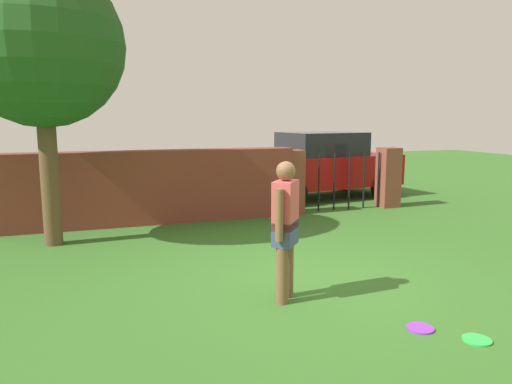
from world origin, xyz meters
TOP-DOWN VIEW (x-y plane):
  - ground_plane at (0.00, 0.00)m, footprint 40.00×40.00m
  - brick_wall at (-1.50, 4.25)m, footprint 5.98×0.50m
  - tree at (-3.22, 3.12)m, footprint 2.61×2.61m
  - person at (-0.51, -0.42)m, footprint 0.40×0.44m
  - fence_gate at (2.82, 4.25)m, footprint 2.91×0.44m
  - car at (3.14, 5.92)m, footprint 4.40×2.39m
  - frisbee_green at (0.83, -1.98)m, footprint 0.27×0.27m
  - frisbee_purple at (0.48, -1.59)m, footprint 0.27×0.27m

SIDE VIEW (x-z plane):
  - ground_plane at x=0.00m, z-range 0.00..0.00m
  - frisbee_green at x=0.83m, z-range 0.00..0.02m
  - frisbee_purple at x=0.48m, z-range 0.00..0.02m
  - fence_gate at x=2.82m, z-range 0.00..1.40m
  - brick_wall at x=-1.50m, z-range 0.00..1.46m
  - car at x=3.14m, z-range 0.00..1.72m
  - person at x=-0.51m, z-range 0.09..1.71m
  - tree at x=-3.22m, z-range 0.94..5.48m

